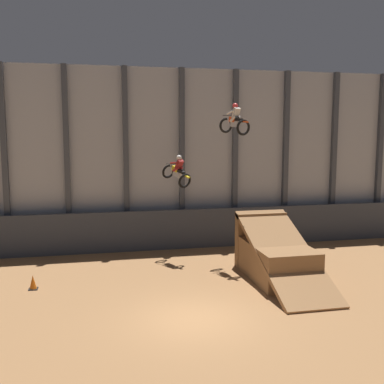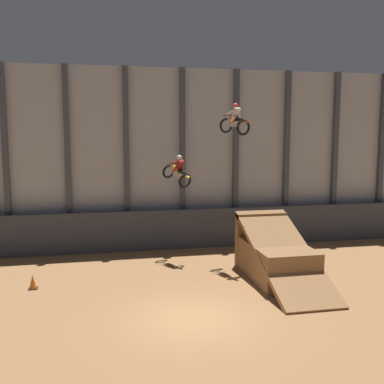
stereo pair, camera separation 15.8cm
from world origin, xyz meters
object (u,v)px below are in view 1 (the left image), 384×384
Objects in this scene: rider_bike_left_air at (177,172)px; traffic_cone_near_ramp at (33,282)px; dirt_ramp at (275,256)px; rider_bike_right_air at (235,121)px.

rider_bike_left_air is 8.34m from traffic_cone_near_ramp.
rider_bike_right_air is at bearing 115.87° from dirt_ramp.
rider_bike_right_air is at bearing 11.81° from traffic_cone_near_ramp.
traffic_cone_near_ramp is (-8.98, -1.88, -6.50)m from rider_bike_right_air.
dirt_ramp is 3.30× the size of rider_bike_left_air.
rider_bike_left_air is 3.19× the size of traffic_cone_near_ramp.
dirt_ramp is at bearing -82.09° from rider_bike_right_air.
rider_bike_right_air is at bearing -55.36° from rider_bike_left_air.
rider_bike_left_air is 1.01× the size of rider_bike_right_air.
dirt_ramp is 3.33× the size of rider_bike_right_air.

